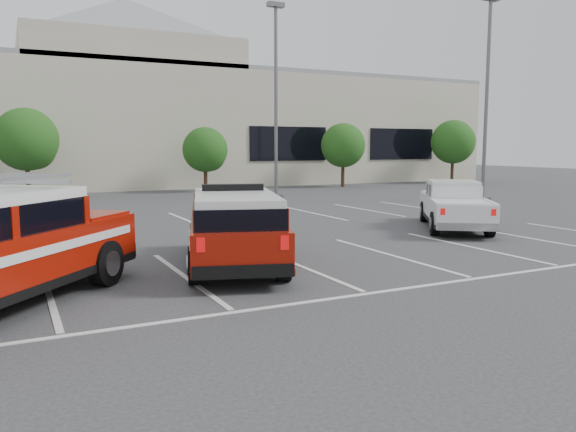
{
  "coord_description": "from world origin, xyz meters",
  "views": [
    {
      "loc": [
        -5.97,
        -11.4,
        2.75
      ],
      "look_at": [
        0.21,
        0.97,
        1.05
      ],
      "focal_mm": 35.0,
      "sensor_mm": 36.0,
      "label": 1
    }
  ],
  "objects_px": {
    "light_pole_right": "(487,99)",
    "white_pickup": "(454,210)",
    "convention_building": "(99,120)",
    "tree_right": "(344,147)",
    "tree_mid_left": "(28,142)",
    "tree_far_right": "(454,143)",
    "fire_chief_suv": "(234,234)",
    "tree_mid_right": "(206,151)",
    "light_pole_mid": "(276,101)"
  },
  "relations": [
    {
      "from": "light_pole_right",
      "to": "white_pickup",
      "type": "relative_size",
      "value": 1.92
    },
    {
      "from": "convention_building",
      "to": "tree_right",
      "type": "xyz_separation_m",
      "value": [
        14.91,
        -9.82,
        -1.95
      ]
    },
    {
      "from": "convention_building",
      "to": "tree_mid_left",
      "type": "xyz_separation_m",
      "value": [
        -5.09,
        -9.82,
        -1.68
      ]
    },
    {
      "from": "tree_far_right",
      "to": "fire_chief_suv",
      "type": "bearing_deg",
      "value": -140.95
    },
    {
      "from": "tree_mid_left",
      "to": "tree_mid_right",
      "type": "bearing_deg",
      "value": -0.0
    },
    {
      "from": "convention_building",
      "to": "fire_chief_suv",
      "type": "height_order",
      "value": "convention_building"
    },
    {
      "from": "convention_building",
      "to": "tree_right",
      "type": "bearing_deg",
      "value": -33.37
    },
    {
      "from": "convention_building",
      "to": "tree_far_right",
      "type": "relative_size",
      "value": 12.38
    },
    {
      "from": "tree_mid_right",
      "to": "light_pole_right",
      "type": "relative_size",
      "value": 0.39
    },
    {
      "from": "tree_far_right",
      "to": "tree_mid_right",
      "type": "bearing_deg",
      "value": -180.0
    },
    {
      "from": "fire_chief_suv",
      "to": "tree_mid_left",
      "type": "bearing_deg",
      "value": 116.87
    },
    {
      "from": "tree_mid_left",
      "to": "tree_right",
      "type": "xyz_separation_m",
      "value": [
        20.0,
        -0.0,
        -0.27
      ]
    },
    {
      "from": "fire_chief_suv",
      "to": "tree_far_right",
      "type": "bearing_deg",
      "value": 56.53
    },
    {
      "from": "fire_chief_suv",
      "to": "tree_mid_right",
      "type": "bearing_deg",
      "value": 90.75
    },
    {
      "from": "light_pole_right",
      "to": "tree_far_right",
      "type": "bearing_deg",
      "value": 52.96
    },
    {
      "from": "tree_mid_right",
      "to": "fire_chief_suv",
      "type": "distance_m",
      "value": 22.48
    },
    {
      "from": "tree_far_right",
      "to": "white_pickup",
      "type": "distance_m",
      "value": 25.99
    },
    {
      "from": "tree_mid_left",
      "to": "tree_mid_right",
      "type": "xyz_separation_m",
      "value": [
        10.0,
        -0.0,
        -0.54
      ]
    },
    {
      "from": "tree_mid_right",
      "to": "white_pickup",
      "type": "xyz_separation_m",
      "value": [
        2.46,
        -19.03,
        -1.86
      ]
    },
    {
      "from": "tree_mid_left",
      "to": "tree_mid_right",
      "type": "relative_size",
      "value": 1.21
    },
    {
      "from": "tree_mid_right",
      "to": "tree_far_right",
      "type": "xyz_separation_m",
      "value": [
        20.0,
        0.0,
        0.54
      ]
    },
    {
      "from": "light_pole_mid",
      "to": "white_pickup",
      "type": "relative_size",
      "value": 1.92
    },
    {
      "from": "tree_far_right",
      "to": "white_pickup",
      "type": "relative_size",
      "value": 0.91
    },
    {
      "from": "light_pole_right",
      "to": "white_pickup",
      "type": "bearing_deg",
      "value": -140.43
    },
    {
      "from": "tree_mid_left",
      "to": "tree_far_right",
      "type": "xyz_separation_m",
      "value": [
        30.0,
        0.0,
        0.0
      ]
    },
    {
      "from": "convention_building",
      "to": "tree_right",
      "type": "height_order",
      "value": "convention_building"
    },
    {
      "from": "tree_far_right",
      "to": "fire_chief_suv",
      "type": "relative_size",
      "value": 0.85
    },
    {
      "from": "light_pole_mid",
      "to": "fire_chief_suv",
      "type": "relative_size",
      "value": 1.8
    },
    {
      "from": "convention_building",
      "to": "tree_right",
      "type": "relative_size",
      "value": 13.58
    },
    {
      "from": "white_pickup",
      "to": "tree_mid_left",
      "type": "bearing_deg",
      "value": 157.82
    },
    {
      "from": "tree_mid_right",
      "to": "light_pole_right",
      "type": "distance_m",
      "value": 16.47
    },
    {
      "from": "white_pickup",
      "to": "light_pole_right",
      "type": "bearing_deg",
      "value": 74.17
    },
    {
      "from": "tree_mid_right",
      "to": "tree_right",
      "type": "height_order",
      "value": "tree_right"
    },
    {
      "from": "tree_mid_left",
      "to": "tree_mid_right",
      "type": "distance_m",
      "value": 10.01
    },
    {
      "from": "tree_mid_left",
      "to": "fire_chief_suv",
      "type": "bearing_deg",
      "value": -80.62
    },
    {
      "from": "convention_building",
      "to": "light_pole_mid",
      "type": "xyz_separation_m",
      "value": [
        6.82,
        -15.86,
        0.47
      ]
    },
    {
      "from": "light_pole_right",
      "to": "white_pickup",
      "type": "distance_m",
      "value": 11.86
    },
    {
      "from": "tree_mid_left",
      "to": "white_pickup",
      "type": "relative_size",
      "value": 0.91
    },
    {
      "from": "tree_far_right",
      "to": "tree_right",
      "type": "bearing_deg",
      "value": -180.0
    },
    {
      "from": "light_pole_mid",
      "to": "white_pickup",
      "type": "bearing_deg",
      "value": -87.56
    },
    {
      "from": "light_pole_mid",
      "to": "tree_far_right",
      "type": "bearing_deg",
      "value": 18.48
    },
    {
      "from": "tree_mid_right",
      "to": "white_pickup",
      "type": "bearing_deg",
      "value": -82.62
    },
    {
      "from": "tree_mid_left",
      "to": "fire_chief_suv",
      "type": "height_order",
      "value": "tree_mid_left"
    },
    {
      "from": "tree_mid_right",
      "to": "tree_right",
      "type": "distance_m",
      "value": 10.0
    },
    {
      "from": "tree_mid_left",
      "to": "white_pickup",
      "type": "height_order",
      "value": "tree_mid_left"
    },
    {
      "from": "tree_mid_left",
      "to": "fire_chief_suv",
      "type": "xyz_separation_m",
      "value": [
        3.55,
        -21.46,
        -2.27
      ]
    },
    {
      "from": "convention_building",
      "to": "light_pole_right",
      "type": "xyz_separation_m",
      "value": [
        15.82,
        -21.86,
        0.47
      ]
    },
    {
      "from": "tree_mid_left",
      "to": "light_pole_right",
      "type": "xyz_separation_m",
      "value": [
        20.91,
        -12.05,
        2.14
      ]
    },
    {
      "from": "tree_mid_left",
      "to": "tree_right",
      "type": "distance_m",
      "value": 20.0
    },
    {
      "from": "light_pole_right",
      "to": "fire_chief_suv",
      "type": "bearing_deg",
      "value": -151.53
    }
  ]
}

